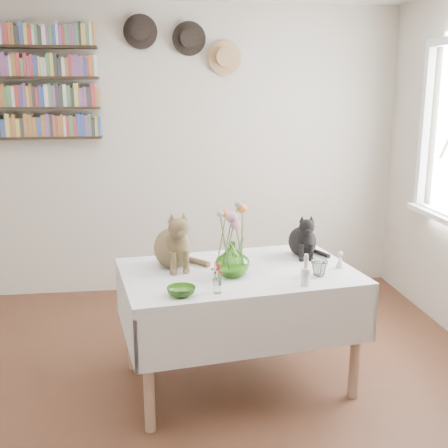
{
  "coord_description": "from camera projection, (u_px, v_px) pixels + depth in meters",
  "views": [
    {
      "loc": [
        -0.21,
        -2.69,
        1.8
      ],
      "look_at": [
        0.2,
        0.37,
        1.05
      ],
      "focal_mm": 45.0,
      "sensor_mm": 36.0,
      "label": 1
    }
  ],
  "objects": [
    {
      "name": "room",
      "position": [
        194.0,
        203.0,
        2.75
      ],
      "size": [
        4.08,
        4.58,
        2.58
      ],
      "color": "#59311F",
      "rests_on": "ground"
    },
    {
      "name": "dining_table",
      "position": [
        238.0,
        299.0,
        3.4
      ],
      "size": [
        1.49,
        1.08,
        0.74
      ],
      "color": "white",
      "rests_on": "room"
    },
    {
      "name": "tabby_cat",
      "position": [
        172.0,
        237.0,
        3.39
      ],
      "size": [
        0.32,
        0.36,
        0.37
      ],
      "primitive_type": null,
      "rotation": [
        0.0,
        0.0,
        0.26
      ],
      "color": "brown",
      "rests_on": "dining_table"
    },
    {
      "name": "black_cat",
      "position": [
        303.0,
        234.0,
        3.63
      ],
      "size": [
        0.21,
        0.26,
        0.29
      ],
      "primitive_type": null,
      "rotation": [
        0.0,
        0.0,
        -0.04
      ],
      "color": "black",
      "rests_on": "dining_table"
    },
    {
      "name": "flower_vase",
      "position": [
        233.0,
        259.0,
        3.23
      ],
      "size": [
        0.21,
        0.21,
        0.21
      ],
      "primitive_type": "imported",
      "rotation": [
        0.0,
        0.0,
        0.09
      ],
      "color": "#6BB43D",
      "rests_on": "dining_table"
    },
    {
      "name": "green_bowl",
      "position": [
        181.0,
        291.0,
        2.95
      ],
      "size": [
        0.18,
        0.18,
        0.05
      ],
      "primitive_type": "imported",
      "rotation": [
        0.0,
        0.0,
        -0.19
      ],
      "color": "#6BB43D",
      "rests_on": "dining_table"
    },
    {
      "name": "drinking_glass",
      "position": [
        319.0,
        268.0,
        3.25
      ],
      "size": [
        0.11,
        0.11,
        0.09
      ],
      "primitive_type": "imported",
      "rotation": [
        0.0,
        0.0,
        0.14
      ],
      "color": "white",
      "rests_on": "dining_table"
    },
    {
      "name": "candlestick",
      "position": [
        305.0,
        275.0,
        3.08
      ],
      "size": [
        0.05,
        0.05,
        0.18
      ],
      "color": "white",
      "rests_on": "dining_table"
    },
    {
      "name": "berry_jar",
      "position": [
        217.0,
        278.0,
        2.98
      ],
      "size": [
        0.05,
        0.05,
        0.19
      ],
      "color": "white",
      "rests_on": "dining_table"
    },
    {
      "name": "porcelain_figurine",
      "position": [
        340.0,
        261.0,
        3.4
      ],
      "size": [
        0.06,
        0.06,
        0.11
      ],
      "color": "white",
      "rests_on": "dining_table"
    },
    {
      "name": "flower_bouquet",
      "position": [
        232.0,
        218.0,
        3.19
      ],
      "size": [
        0.17,
        0.12,
        0.39
      ],
      "color": "#4C7233",
      "rests_on": "flower_vase"
    },
    {
      "name": "bookshelf_unit",
      "position": [
        36.0,
        83.0,
        4.55
      ],
      "size": [
        1.0,
        0.16,
        0.91
      ],
      "color": "black",
      "rests_on": "room"
    },
    {
      "name": "wall_hats",
      "position": [
        185.0,
        43.0,
        4.65
      ],
      "size": [
        0.98,
        0.09,
        0.48
      ],
      "color": "black",
      "rests_on": "room"
    }
  ]
}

